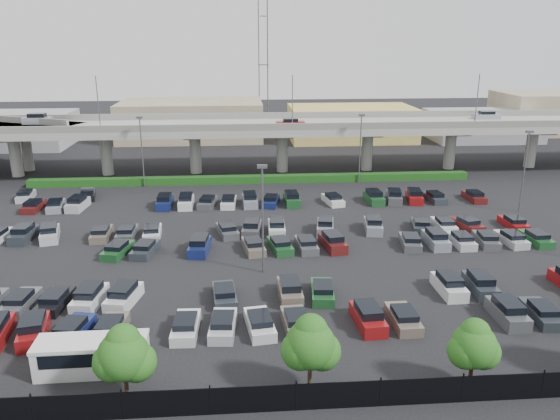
# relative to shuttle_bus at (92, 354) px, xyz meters

# --- Properties ---
(ground) EXTENTS (280.00, 280.00, 0.00)m
(ground) POSITION_rel_shuttle_bus_xyz_m (11.90, 23.01, -1.25)
(ground) COLOR black
(overpass) EXTENTS (150.00, 13.00, 15.80)m
(overpass) POSITION_rel_shuttle_bus_xyz_m (11.65, 55.02, 5.71)
(overpass) COLOR gray
(overpass) RESTS_ON ground
(hedge) EXTENTS (66.00, 1.60, 1.10)m
(hedge) POSITION_rel_shuttle_bus_xyz_m (11.90, 48.01, -0.70)
(hedge) COLOR #183C11
(hedge) RESTS_ON ground
(fence) EXTENTS (70.00, 0.10, 2.00)m
(fence) POSITION_rel_shuttle_bus_xyz_m (11.85, -4.99, -0.35)
(fence) COLOR black
(fence) RESTS_ON ground
(tree_row) EXTENTS (65.07, 3.66, 5.94)m
(tree_row) POSITION_rel_shuttle_bus_xyz_m (12.60, -3.52, 2.27)
(tree_row) COLOR #332316
(tree_row) RESTS_ON ground
(shuttle_bus) EXTENTS (7.20, 2.55, 2.30)m
(shuttle_bus) POSITION_rel_shuttle_bus_xyz_m (0.00, 0.00, 0.00)
(shuttle_bus) COLOR silver
(shuttle_bus) RESTS_ON ground
(parked_cars) EXTENTS (63.07, 41.69, 1.67)m
(parked_cars) POSITION_rel_shuttle_bus_xyz_m (11.25, 19.65, -0.62)
(parked_cars) COLOR gray
(parked_cars) RESTS_ON ground
(light_poles) EXTENTS (66.90, 48.38, 10.30)m
(light_poles) POSITION_rel_shuttle_bus_xyz_m (7.77, 25.01, 4.98)
(light_poles) COLOR #55555A
(light_poles) RESTS_ON ground
(distant_buildings) EXTENTS (138.00, 24.00, 9.00)m
(distant_buildings) POSITION_rel_shuttle_bus_xyz_m (24.27, 84.82, 2.49)
(distant_buildings) COLOR gray
(distant_buildings) RESTS_ON ground
(comm_tower) EXTENTS (2.40, 2.40, 30.00)m
(comm_tower) POSITION_rel_shuttle_bus_xyz_m (15.90, 97.01, 14.36)
(comm_tower) COLOR #55555A
(comm_tower) RESTS_ON ground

